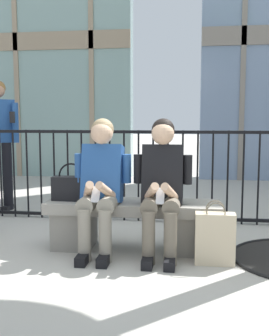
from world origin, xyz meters
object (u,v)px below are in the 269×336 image
object	(u,v)px
handbag_on_bench	(71,187)
stone_bench	(133,221)
shopping_bag	(215,238)
seated_person_with_phone	(101,182)
seated_person_companion	(162,183)

from	to	relation	value
handbag_on_bench	stone_bench	bearing A→B (deg)	0.99
handbag_on_bench	shopping_bag	distance (m)	1.39
seated_person_with_phone	seated_person_companion	xyz separation A→B (m)	(0.55, 0.00, 0.00)
stone_bench	handbag_on_bench	size ratio (longest dim) A/B	4.56
seated_person_with_phone	handbag_on_bench	distance (m)	0.34
seated_person_companion	shopping_bag	bearing A→B (deg)	-20.47
seated_person_with_phone	shopping_bag	bearing A→B (deg)	-9.64
stone_bench	handbag_on_bench	distance (m)	0.65
seated_person_with_phone	seated_person_companion	world-z (taller)	same
stone_bench	seated_person_with_phone	size ratio (longest dim) A/B	1.32
shopping_bag	stone_bench	bearing A→B (deg)	157.72
seated_person_companion	handbag_on_bench	xyz separation A→B (m)	(-0.85, 0.12, -0.08)
seated_person_companion	handbag_on_bench	distance (m)	0.87
handbag_on_bench	seated_person_with_phone	bearing A→B (deg)	-21.17
stone_bench	shopping_bag	world-z (taller)	shopping_bag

